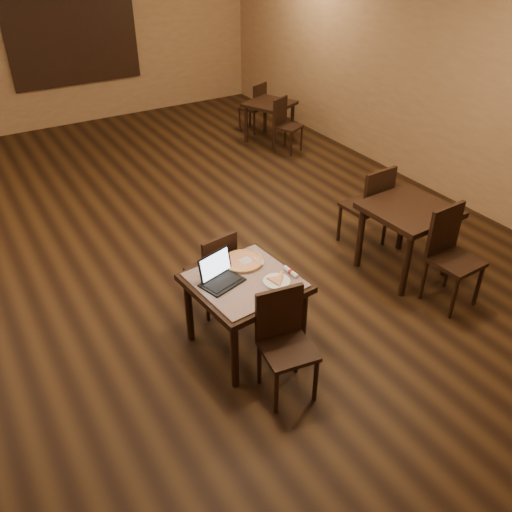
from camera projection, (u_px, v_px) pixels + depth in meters
ground at (165, 242)px, 6.81m from camera, size 10.00×10.00×0.00m
wall_back at (45, 43)px, 9.57m from camera, size 8.00×0.02×3.00m
wall_right at (415, 76)px, 7.73m from camera, size 0.02×10.00×3.00m
mural at (73, 38)px, 9.74m from camera, size 2.34×0.05×1.64m
tiled_table at (245, 289)px, 4.86m from camera, size 1.00×1.00×0.76m
chair_main_near at (284, 337)px, 4.49m from camera, size 0.48×0.48×0.97m
chair_main_far at (215, 268)px, 5.39m from camera, size 0.45×0.45×0.92m
laptop at (219, 274)px, 4.76m from camera, size 0.41×0.37×0.25m
plate at (277, 281)px, 4.77m from camera, size 0.24×0.24×0.01m
pizza_slice at (277, 280)px, 4.76m from camera, size 0.26×0.26×0.02m
pizza_pan at (243, 262)px, 5.03m from camera, size 0.39×0.39×0.01m
pizza_whole at (243, 261)px, 5.02m from camera, size 0.38×0.38×0.03m
spatula at (246, 261)px, 5.01m from camera, size 0.13×0.26×0.01m
napkin_roll at (291, 272)px, 4.87m from camera, size 0.05×0.18×0.04m
other_table_a at (270, 109)px, 9.43m from camera, size 0.97×0.97×0.69m
other_table_a_chair_near at (285, 122)px, 9.08m from camera, size 0.51×0.51×0.89m
other_table_a_chair_far at (256, 105)px, 9.86m from camera, size 0.51×0.51×0.89m
other_table_c at (408, 218)px, 5.92m from camera, size 0.91×0.91×0.81m
other_table_c_chair_near at (450, 250)px, 5.52m from camera, size 0.48×0.48×1.05m
other_table_c_chair_far at (370, 203)px, 6.41m from camera, size 0.48×0.48×1.05m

